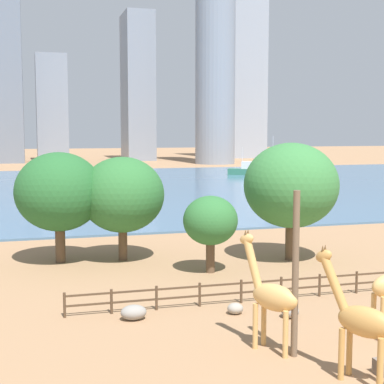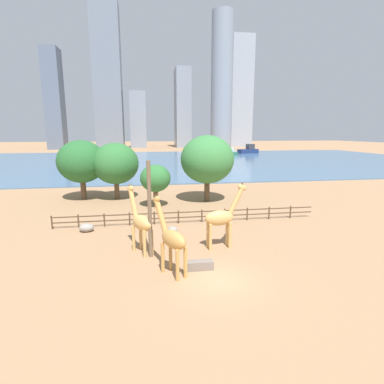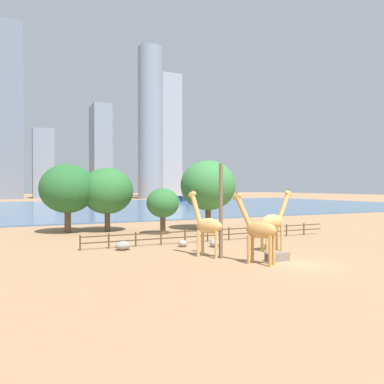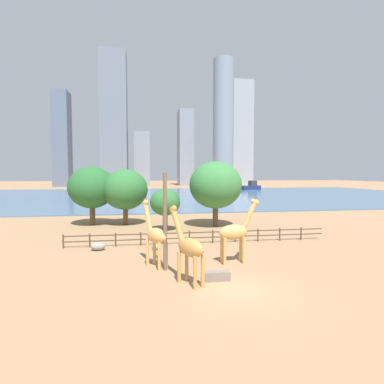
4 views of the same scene
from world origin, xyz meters
name	(u,v)px [view 2 (image 2 of 4)]	position (x,y,z in m)	size (l,w,h in m)	color
ground_plane	(158,160)	(0.00, 80.00, 0.00)	(400.00, 400.00, 0.00)	#9E7551
harbor_water	(159,161)	(0.00, 77.00, 0.10)	(180.00, 86.00, 0.20)	#476B8C
giraffe_tall	(222,218)	(1.46, 5.15, 2.44)	(3.46, 1.15, 5.18)	tan
giraffe_companion	(172,239)	(-2.75, 1.32, 2.37)	(2.27, 3.19, 5.03)	#C18C47
giraffe_young	(141,222)	(-4.69, 5.15, 2.38)	(2.14, 2.92, 5.14)	tan
utility_pole	(150,210)	(-4.03, 4.26, 3.50)	(0.28, 0.28, 7.01)	brown
boulder_near_fence	(173,230)	(-2.01, 8.96, 0.33)	(0.90, 0.88, 0.66)	gray
boulder_by_pole	(86,228)	(-9.70, 10.77, 0.37)	(1.31, 1.00, 0.75)	gray
boulder_small	(145,227)	(-4.48, 10.28, 0.29)	(0.83, 0.76, 0.57)	gray
feeding_trough	(200,265)	(-0.91, 1.62, 0.30)	(1.80, 0.60, 0.60)	#72665B
enclosure_fence	(185,216)	(-0.46, 12.00, 0.77)	(26.12, 0.14, 1.30)	#4C3826
tree_left_large	(155,179)	(-3.08, 19.08, 3.46)	(3.63, 3.63, 5.13)	brown
tree_center_broad	(81,162)	(-12.52, 24.79, 5.07)	(6.23, 6.23, 7.89)	brown
tree_right_tall	(207,160)	(3.65, 21.14, 5.45)	(6.83, 6.83, 8.54)	brown
tree_left_small	(116,164)	(-8.11, 24.27, 4.79)	(6.06, 6.06, 7.53)	brown
boat_ferry	(230,153)	(28.13, 95.50, 1.14)	(6.52, 5.18, 5.64)	#337259
boat_sailboat	(249,150)	(38.59, 103.91, 1.50)	(9.23, 5.50, 7.83)	navy
skyline_tower_needle	(108,78)	(-22.86, 159.91, 37.57)	(14.63, 13.57, 75.13)	slate
skyline_block_central	(238,92)	(53.44, 167.93, 32.67)	(16.73, 8.62, 65.34)	#939EAD
skyline_tower_glass	(138,120)	(-7.37, 164.85, 15.78)	(9.02, 11.08, 31.56)	gray
skyline_block_left	(54,100)	(-49.23, 152.26, 25.10)	(8.11, 10.81, 50.20)	slate
skyline_block_right	(183,109)	(18.61, 164.11, 22.38)	(8.51, 15.15, 44.77)	gray
skyline_tower_short	(222,83)	(35.39, 138.00, 33.24)	(10.94, 10.94, 66.47)	gray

